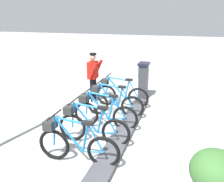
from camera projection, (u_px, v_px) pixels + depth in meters
ground_plane at (124, 134)px, 5.91m from camera, size 60.00×60.00×0.00m
dock_rail_base at (124, 133)px, 5.89m from camera, size 0.44×4.88×0.10m
payment_kiosk at (143, 80)px, 8.30m from camera, size 0.36×0.52×1.28m
bike_docked_0 at (120, 94)px, 7.63m from camera, size 1.72×0.54×1.02m
bike_docked_1 at (112, 102)px, 6.89m from camera, size 1.72×0.54×1.02m
bike_docked_2 at (103, 113)px, 6.14m from camera, size 1.72×0.54×1.02m
bike_docked_3 at (90, 126)px, 5.40m from camera, size 1.72×0.54×1.02m
bike_docked_4 at (74, 144)px, 4.66m from camera, size 1.72×0.54×1.02m
worker_near_rack at (93, 76)px, 7.92m from camera, size 0.46×0.63×1.66m
planter_bush at (215, 177)px, 3.53m from camera, size 0.76×0.76×0.97m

